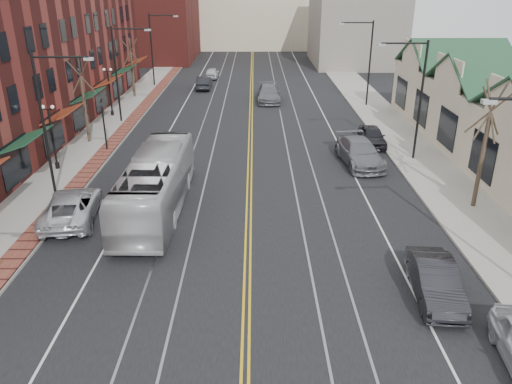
{
  "coord_description": "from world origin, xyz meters",
  "views": [
    {
      "loc": [
        0.32,
        -11.17,
        11.83
      ],
      "look_at": [
        0.39,
        11.65,
        2.0
      ],
      "focal_mm": 35.0,
      "sensor_mm": 36.0,
      "label": 1
    }
  ],
  "objects_px": {
    "parked_car_b": "(435,281)",
    "parked_car_c": "(359,152)",
    "parked_suv": "(72,207)",
    "transit_bus": "(156,184)",
    "parked_car_d": "(372,136)"
  },
  "relations": [
    {
      "from": "parked_car_b",
      "to": "parked_car_c",
      "type": "height_order",
      "value": "parked_car_c"
    },
    {
      "from": "parked_suv",
      "to": "parked_car_c",
      "type": "height_order",
      "value": "parked_car_c"
    },
    {
      "from": "transit_bus",
      "to": "parked_suv",
      "type": "height_order",
      "value": "transit_bus"
    },
    {
      "from": "parked_suv",
      "to": "parked_car_c",
      "type": "xyz_separation_m",
      "value": [
        16.8,
        8.58,
        0.08
      ]
    },
    {
      "from": "parked_car_c",
      "to": "parked_car_d",
      "type": "distance_m",
      "value": 4.59
    },
    {
      "from": "parked_suv",
      "to": "parked_car_b",
      "type": "height_order",
      "value": "parked_suv"
    },
    {
      "from": "transit_bus",
      "to": "parked_car_c",
      "type": "bearing_deg",
      "value": -148.46
    },
    {
      "from": "parked_car_d",
      "to": "parked_suv",
      "type": "bearing_deg",
      "value": -145.03
    },
    {
      "from": "transit_bus",
      "to": "parked_suv",
      "type": "xyz_separation_m",
      "value": [
        -4.3,
        -1.16,
        -0.81
      ]
    },
    {
      "from": "transit_bus",
      "to": "parked_car_c",
      "type": "relative_size",
      "value": 1.95
    },
    {
      "from": "parked_car_c",
      "to": "parked_car_d",
      "type": "height_order",
      "value": "parked_car_c"
    },
    {
      "from": "parked_car_b",
      "to": "parked_car_d",
      "type": "height_order",
      "value": "parked_car_b"
    },
    {
      "from": "parked_suv",
      "to": "parked_car_b",
      "type": "distance_m",
      "value": 18.2
    },
    {
      "from": "parked_suv",
      "to": "transit_bus",
      "type": "bearing_deg",
      "value": -172.51
    },
    {
      "from": "parked_car_c",
      "to": "parked_suv",
      "type": "bearing_deg",
      "value": -159.08
    }
  ]
}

